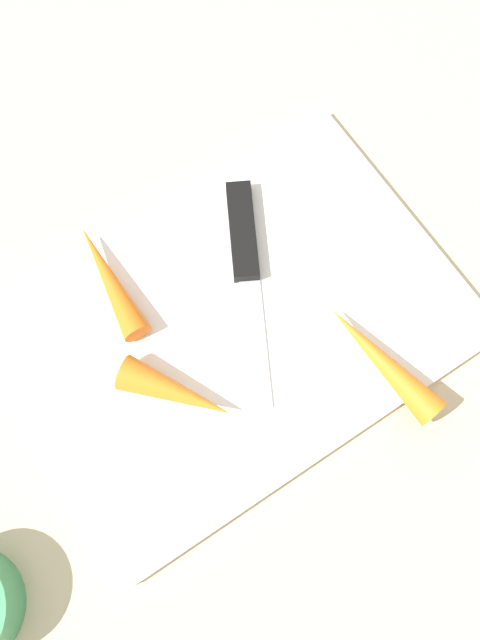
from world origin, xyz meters
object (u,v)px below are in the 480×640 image
object	(u,v)px
cutting_board	(240,322)
carrot_shortest	(176,393)
knife	(244,245)
carrot_medium	(110,280)
carrot_longest	(381,360)

from	to	relation	value
cutting_board	carrot_shortest	world-z (taller)	carrot_shortest
knife	carrot_medium	xyz separation A→B (m)	(0.11, -0.03, 0.01)
knife	carrot_longest	world-z (taller)	carrot_longest
carrot_medium	knife	bearing A→B (deg)	-102.00
knife	carrot_longest	bearing A→B (deg)	41.72
knife	carrot_longest	size ratio (longest dim) A/B	1.60
knife	carrot_medium	bearing A→B (deg)	-77.98
knife	carrot_longest	distance (m)	0.15
carrot_longest	carrot_medium	size ratio (longest dim) A/B	1.07
cutting_board	knife	xyz separation A→B (m)	(-0.04, -0.05, 0.01)
cutting_board	knife	bearing A→B (deg)	-125.84
cutting_board	carrot_medium	size ratio (longest dim) A/B	3.32
cutting_board	carrot_medium	bearing A→B (deg)	-49.15
carrot_shortest	knife	bearing A→B (deg)	88.95
cutting_board	knife	world-z (taller)	knife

